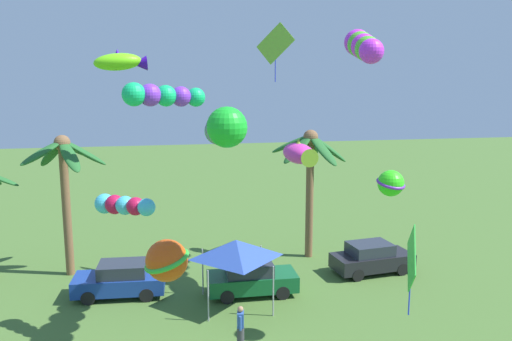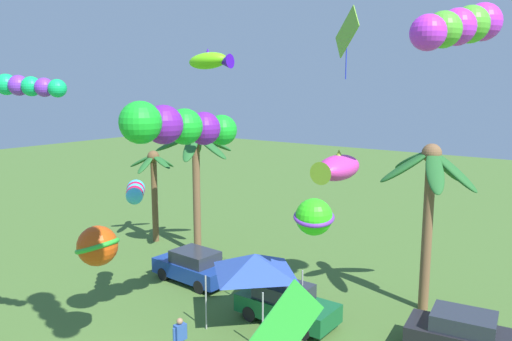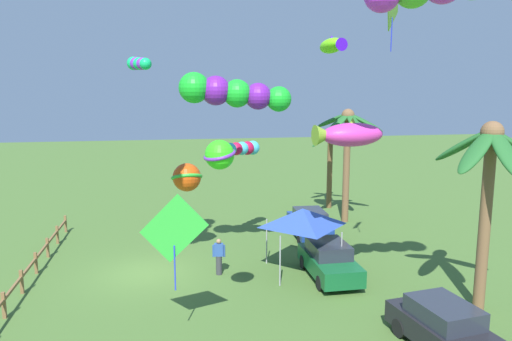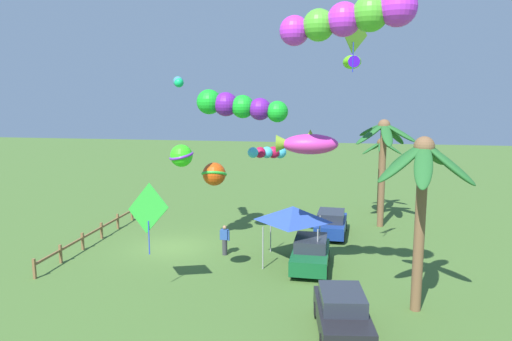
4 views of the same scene
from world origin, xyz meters
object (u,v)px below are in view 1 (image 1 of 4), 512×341
spectator_0 (241,327)px  parked_car_2 (372,258)px  festival_tent (236,249)px  kite_diamond_8 (275,44)px  parked_car_0 (251,278)px  kite_fish_4 (300,153)px  palm_tree_2 (65,169)px  palm_tree_0 (310,161)px  kite_tube_1 (162,96)px  kite_ball_0 (167,260)px  kite_tube_6 (363,46)px  kite_ball_9 (391,183)px  kite_tube_5 (223,129)px  kite_diamond_2 (411,259)px  kite_fish_10 (121,62)px  kite_tube_7 (122,205)px  parked_car_1 (120,279)px

spectator_0 → parked_car_2: bearing=39.1°
festival_tent → kite_diamond_8: 9.11m
parked_car_0 → kite_diamond_8: 10.39m
spectator_0 → kite_fish_4: size_ratio=0.59×
festival_tent → palm_tree_2: bearing=146.5°
palm_tree_0 → parked_car_0: palm_tree_0 is taller
kite_tube_1 → kite_ball_0: bearing=90.0°
kite_ball_0 → kite_tube_6: size_ratio=0.35×
parked_car_2 → kite_tube_1: 15.84m
parked_car_0 → kite_ball_9: kite_ball_9 is taller
kite_ball_9 → kite_tube_5: bearing=168.4°
parked_car_0 → kite_diamond_2: size_ratio=1.28×
parked_car_0 → kite_tube_6: size_ratio=0.86×
kite_ball_0 → kite_diamond_2: 7.87m
kite_fish_10 → kite_tube_1: bearing=-80.3°
palm_tree_2 → festival_tent: size_ratio=2.39×
spectator_0 → kite_tube_6: 13.44m
palm_tree_0 → kite_fish_4: kite_fish_4 is taller
kite_diamond_2 → kite_tube_5: (-5.80, 2.60, 4.10)m
festival_tent → parked_car_2: bearing=19.0°
kite_tube_7 → kite_tube_5: bearing=-16.7°
palm_tree_2 → kite_tube_1: kite_tube_1 is taller
palm_tree_2 → parked_car_1: palm_tree_2 is taller
kite_fish_4 → kite_tube_7: kite_fish_4 is taller
kite_ball_0 → kite_fish_10: 9.92m
parked_car_1 → parked_car_0: bearing=-8.8°
kite_tube_6 → kite_ball_9: bearing=-102.2°
festival_tent → kite_tube_1: 9.84m
parked_car_1 → kite_ball_0: 7.57m
spectator_0 → kite_fish_10: kite_fish_10 is taller
kite_tube_1 → kite_diamond_8: kite_diamond_8 is taller
kite_diamond_8 → parked_car_2: bearing=-2.5°
kite_diamond_8 → kite_tube_1: bearing=-118.3°
festival_tent → kite_tube_6: 10.72m
festival_tent → kite_fish_10: 9.28m
spectator_0 → kite_ball_9: kite_ball_9 is taller
kite_tube_7 → kite_fish_4: bearing=20.3°
palm_tree_0 → kite_ball_9: palm_tree_0 is taller
palm_tree_0 → kite_ball_0: 12.62m
kite_fish_4 → kite_tube_7: size_ratio=1.22×
kite_diamond_2 → kite_tube_6: bearing=81.1°
parked_car_0 → kite_tube_7: (-5.15, -2.82, 4.24)m
kite_diamond_8 → kite_tube_5: bearing=-118.6°
parked_car_1 → kite_tube_7: size_ratio=1.81×
kite_diamond_2 → kite_tube_5: kite_tube_5 is taller
spectator_0 → kite_diamond_8: (2.58, 6.24, 10.09)m
kite_fish_4 → kite_ball_9: 5.27m
parked_car_1 → kite_ball_9: 12.44m
parked_car_0 → parked_car_1: 5.74m
kite_ball_9 → kite_ball_0: bearing=-174.8°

